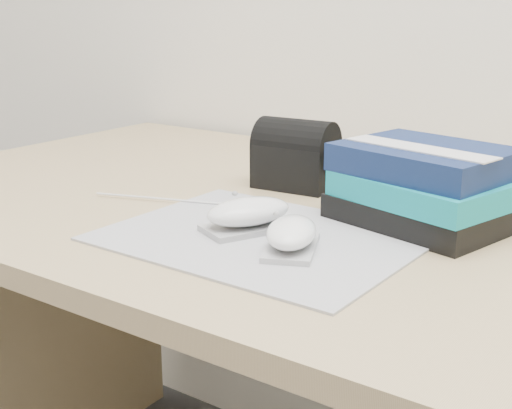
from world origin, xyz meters
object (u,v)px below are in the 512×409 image
Objects in this scene: desk at (380,354)px; mouse_front at (291,235)px; mouse_rear at (249,214)px; book_stack at (425,186)px; pouch at (296,155)px.

mouse_front reaches higher than desk.
book_stack reaches higher than mouse_rear.
mouse_rear is 0.24m from pouch.
mouse_front is (0.09, -0.03, -0.00)m from mouse_rear.
mouse_rear is (-0.10, -0.21, 0.26)m from desk.
desk is 13.40× the size of mouse_front.
book_stack is at bearing 67.36° from mouse_front.
desk is 0.34m from pouch.
mouse_front is 0.31m from pouch.
desk is 0.35m from mouse_rear.
mouse_front is 0.93× the size of pouch.
mouse_front is (-0.01, -0.24, 0.26)m from desk.
book_stack reaches higher than mouse_front.
mouse_rear is at bearing -135.57° from book_stack.
desk is at bearing 87.27° from mouse_front.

